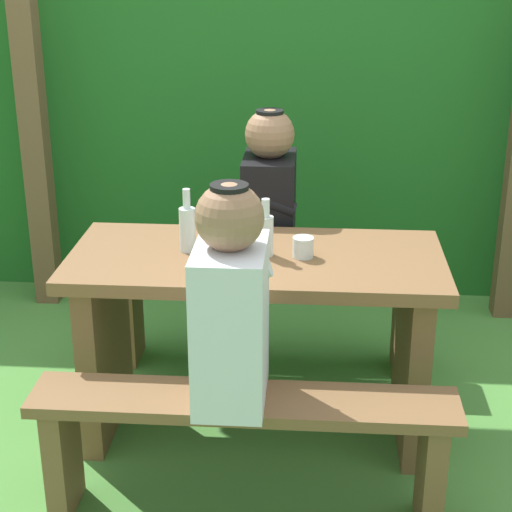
% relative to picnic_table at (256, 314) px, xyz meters
% --- Properties ---
extents(ground_plane, '(12.00, 12.00, 0.00)m').
position_rel_picnic_table_xyz_m(ground_plane, '(0.00, 0.00, -0.51)').
color(ground_plane, '#4D8A3B').
extents(hedge_backdrop, '(6.40, 0.94, 1.71)m').
position_rel_picnic_table_xyz_m(hedge_backdrop, '(0.00, 1.86, 0.35)').
color(hedge_backdrop, '#1F6321').
rests_on(hedge_backdrop, ground_plane).
extents(pergola_post_left, '(0.12, 0.12, 2.05)m').
position_rel_picnic_table_xyz_m(pergola_post_left, '(-1.21, 1.18, 0.52)').
color(pergola_post_left, brown).
rests_on(pergola_post_left, ground_plane).
extents(picnic_table, '(1.40, 0.64, 0.75)m').
position_rel_picnic_table_xyz_m(picnic_table, '(0.00, 0.00, 0.00)').
color(picnic_table, brown).
rests_on(picnic_table, ground_plane).
extents(bench_near, '(1.40, 0.24, 0.47)m').
position_rel_picnic_table_xyz_m(bench_near, '(0.00, -0.54, -0.18)').
color(bench_near, brown).
rests_on(bench_near, ground_plane).
extents(bench_far, '(1.40, 0.24, 0.47)m').
position_rel_picnic_table_xyz_m(bench_far, '(0.00, 0.54, -0.18)').
color(bench_far, brown).
rests_on(bench_far, ground_plane).
extents(person_white_shirt, '(0.25, 0.35, 0.72)m').
position_rel_picnic_table_xyz_m(person_white_shirt, '(-0.04, -0.54, 0.29)').
color(person_white_shirt, silver).
rests_on(person_white_shirt, bench_near).
extents(person_black_coat, '(0.25, 0.35, 0.72)m').
position_rel_picnic_table_xyz_m(person_black_coat, '(0.02, 0.54, 0.29)').
color(person_black_coat, black).
rests_on(person_black_coat, bench_far).
extents(drinking_glass, '(0.08, 0.08, 0.08)m').
position_rel_picnic_table_xyz_m(drinking_glass, '(0.17, -0.01, 0.28)').
color(drinking_glass, silver).
rests_on(drinking_glass, picnic_table).
extents(bottle_left, '(0.06, 0.06, 0.22)m').
position_rel_picnic_table_xyz_m(bottle_left, '(0.03, 0.00, 0.33)').
color(bottle_left, silver).
rests_on(bottle_left, picnic_table).
extents(bottle_right, '(0.07, 0.07, 0.23)m').
position_rel_picnic_table_xyz_m(bottle_right, '(-0.10, -0.07, 0.33)').
color(bottle_right, silver).
rests_on(bottle_right, picnic_table).
extents(bottle_center, '(0.06, 0.06, 0.24)m').
position_rel_picnic_table_xyz_m(bottle_center, '(-0.26, 0.02, 0.34)').
color(bottle_center, silver).
rests_on(bottle_center, picnic_table).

